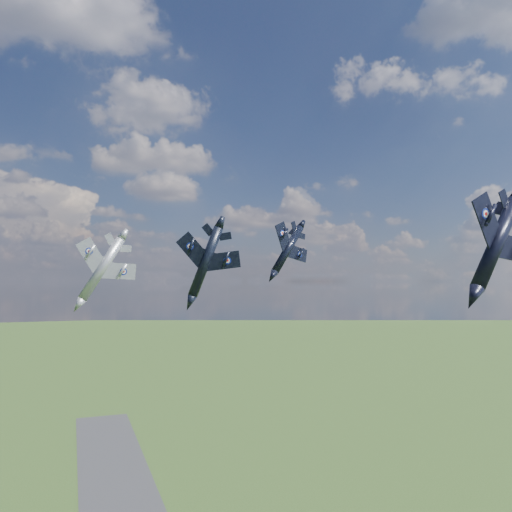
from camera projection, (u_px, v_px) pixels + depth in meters
name	position (u px, v px, depth m)	size (l,w,h in m)	color
jet_lead_navy	(206.00, 262.00, 62.29)	(9.04, 12.60, 2.61)	black
jet_right_navy	(497.00, 243.00, 50.64)	(10.98, 15.30, 3.17)	black
jet_high_navy	(288.00, 249.00, 98.04)	(11.42, 15.93, 3.30)	black
jet_left_silver	(102.00, 269.00, 78.86)	(11.01, 15.35, 3.18)	#95979E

